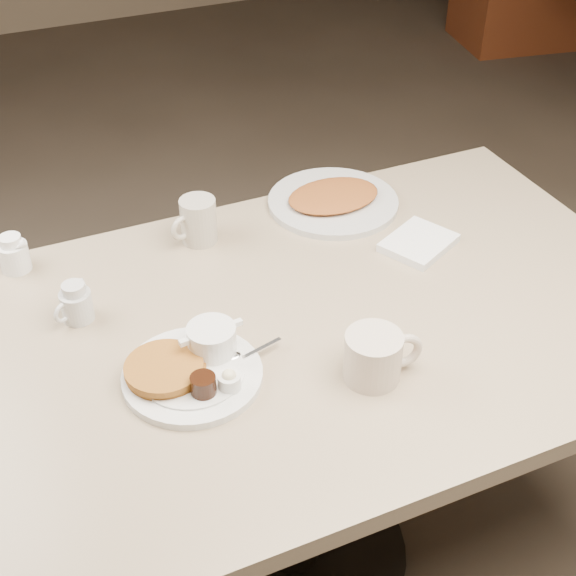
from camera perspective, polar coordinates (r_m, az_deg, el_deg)
name	(u,v)px	position (r m, az deg, el deg)	size (l,w,h in m)	color
diner_table	(292,387)	(1.63, 0.29, -7.09)	(1.50, 0.90, 0.75)	tan
main_plate	(193,366)	(1.40, -6.83, -5.53)	(0.31, 0.27, 0.07)	white
coffee_mug_near	(375,356)	(1.39, 6.25, -4.83)	(0.15, 0.11, 0.09)	beige
napkin	(419,243)	(1.74, 9.31, 3.20)	(0.19, 0.17, 0.02)	white
coffee_mug_far	(198,221)	(1.72, -6.47, 4.78)	(0.12, 0.10, 0.10)	#B6AE9E
creamer_left	(76,303)	(1.56, -14.90, -1.07)	(0.08, 0.07, 0.08)	beige
creamer_right	(13,254)	(1.73, -19.02, 2.30)	(0.08, 0.09, 0.08)	white
hash_plate	(333,200)	(1.86, 3.24, 6.30)	(0.31, 0.31, 0.04)	#B7B6B3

